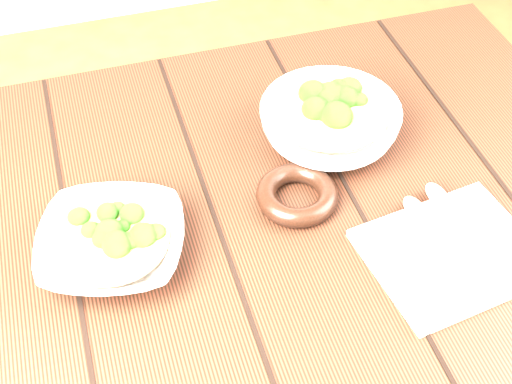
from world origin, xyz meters
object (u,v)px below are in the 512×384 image
at_px(table, 232,271).
at_px(soup_bowl_back, 330,123).
at_px(soup_bowl_front, 112,244).
at_px(napkin, 452,253).
at_px(trivet, 297,195).

bearing_deg(table, soup_bowl_back, 30.49).
relative_size(soup_bowl_front, soup_bowl_back, 0.96).
bearing_deg(napkin, soup_bowl_back, 98.56).
height_order(soup_bowl_back, napkin, soup_bowl_back).
bearing_deg(soup_bowl_front, soup_bowl_back, 20.12).
bearing_deg(trivet, soup_bowl_front, -175.00).
xyz_separation_m(soup_bowl_front, trivet, (0.27, 0.02, -0.01)).
bearing_deg(table, napkin, -29.53).
distance_m(table, napkin, 0.33).
xyz_separation_m(table, trivet, (0.10, 0.00, 0.13)).
distance_m(table, soup_bowl_front, 0.22).
xyz_separation_m(table, soup_bowl_front, (-0.17, -0.02, 0.15)).
height_order(trivet, napkin, trivet).
bearing_deg(soup_bowl_back, table, -149.51).
xyz_separation_m(soup_bowl_front, napkin, (0.43, -0.13, -0.02)).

